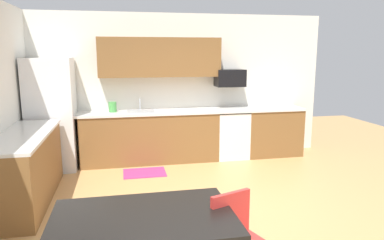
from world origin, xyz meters
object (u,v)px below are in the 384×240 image
object	(u,v)px
refrigerator	(52,115)
oven_range	(230,134)
dining_table	(144,223)
microwave	(230,78)
chair_near_table	(238,237)
kettle	(113,108)

from	to	relation	value
refrigerator	oven_range	distance (m)	3.23
oven_range	dining_table	xyz separation A→B (m)	(-1.90, -3.82, 0.24)
dining_table	oven_range	bearing A→B (deg)	63.52
refrigerator	microwave	size ratio (longest dim) A/B	3.52
refrigerator	chair_near_table	xyz separation A→B (m)	(2.05, -3.76, -0.44)
microwave	chair_near_table	distance (m)	4.23
microwave	dining_table	xyz separation A→B (m)	(-1.90, -3.92, -0.82)
dining_table	chair_near_table	distance (m)	0.78
microwave	chair_near_table	bearing A→B (deg)	-106.20
oven_range	chair_near_table	world-z (taller)	oven_range
oven_range	kettle	distance (m)	2.26
dining_table	kettle	bearing A→B (deg)	94.17
kettle	oven_range	bearing A→B (deg)	-1.31
refrigerator	microwave	world-z (taller)	refrigerator
microwave	dining_table	world-z (taller)	microwave
dining_table	chair_near_table	world-z (taller)	chair_near_table
microwave	dining_table	size ratio (longest dim) A/B	0.39
microwave	dining_table	distance (m)	4.44
refrigerator	microwave	distance (m)	3.25
refrigerator	chair_near_table	size ratio (longest dim) A/B	2.23
dining_table	chair_near_table	size ratio (longest dim) A/B	1.65
dining_table	kettle	distance (m)	3.90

